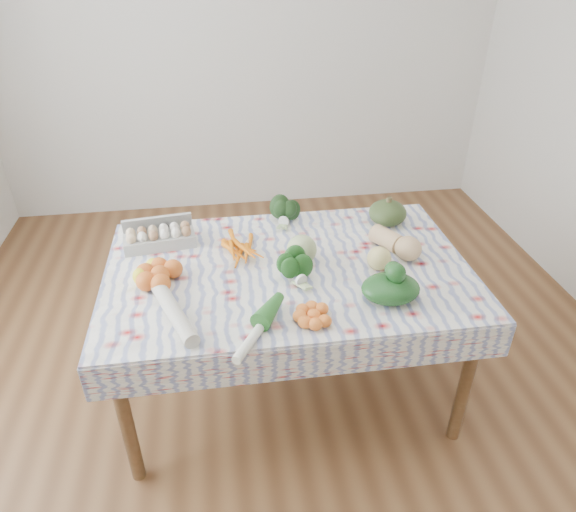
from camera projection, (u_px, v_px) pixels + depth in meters
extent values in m
plane|color=brown|center=(288.00, 385.00, 2.76)|extent=(4.50, 4.50, 0.00)
cube|color=silver|center=(245.00, 36.00, 3.90)|extent=(4.00, 0.04, 2.80)
cube|color=brown|center=(288.00, 272.00, 2.37)|extent=(1.60, 1.00, 0.04)
cylinder|color=brown|center=(126.00, 422.00, 2.11)|extent=(0.06, 0.06, 0.71)
cylinder|color=brown|center=(466.00, 383.00, 2.30)|extent=(0.06, 0.06, 0.71)
cylinder|color=brown|center=(145.00, 295.00, 2.85)|extent=(0.06, 0.06, 0.71)
cylinder|color=brown|center=(401.00, 274.00, 3.03)|extent=(0.06, 0.06, 0.71)
cube|color=white|center=(288.00, 268.00, 2.36)|extent=(1.66, 1.06, 0.01)
cube|color=#A8A8A3|center=(159.00, 238.00, 2.48)|extent=(0.35, 0.18, 0.09)
cube|color=orange|center=(241.00, 250.00, 2.43)|extent=(0.28, 0.27, 0.04)
ellipsoid|color=#1C3A18|center=(285.00, 213.00, 2.67)|extent=(0.18, 0.17, 0.13)
ellipsoid|color=#374A22|center=(388.00, 213.00, 2.67)|extent=(0.23, 0.23, 0.13)
sphere|color=#ACBE7E|center=(302.00, 249.00, 2.35)|extent=(0.16, 0.16, 0.14)
ellipsoid|color=#DDB07A|center=(397.00, 241.00, 2.43)|extent=(0.24, 0.29, 0.12)
cube|color=orange|center=(160.00, 275.00, 2.22)|extent=(0.36, 0.36, 0.09)
ellipsoid|color=#1B5019|center=(296.00, 273.00, 2.23)|extent=(0.17, 0.17, 0.10)
cube|color=orange|center=(313.00, 314.00, 2.01)|extent=(0.20, 0.20, 0.06)
sphere|color=#DDCB76|center=(379.00, 258.00, 2.31)|extent=(0.13, 0.13, 0.11)
ellipsoid|color=#143815|center=(391.00, 288.00, 2.12)|extent=(0.29, 0.26, 0.11)
cylinder|color=beige|center=(174.00, 311.00, 2.03)|extent=(0.22, 0.43, 0.06)
cylinder|color=white|center=(259.00, 329.00, 1.95)|extent=(0.23, 0.34, 0.04)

